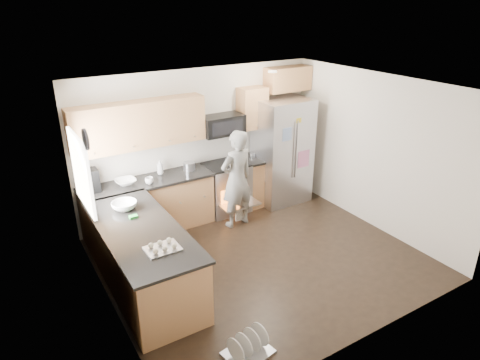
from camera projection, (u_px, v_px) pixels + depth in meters
ground at (261, 258)px, 6.54m from camera, size 4.50×4.50×0.00m
room_shell at (261, 155)px, 5.87m from camera, size 4.54×4.04×2.62m
back_cabinet_run at (176, 171)px, 7.24m from camera, size 4.45×0.64×2.50m
peninsula at (143, 258)px, 5.71m from camera, size 0.96×2.36×1.04m
stove_range at (226, 176)px, 7.77m from camera, size 0.76×0.97×1.79m
refrigerator at (282, 151)px, 8.08m from camera, size 0.97×0.78×1.99m
person at (237, 179)px, 7.20m from camera, size 0.67×0.49×1.71m
dish_rack at (248, 348)px, 4.75m from camera, size 0.57×0.49×0.31m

